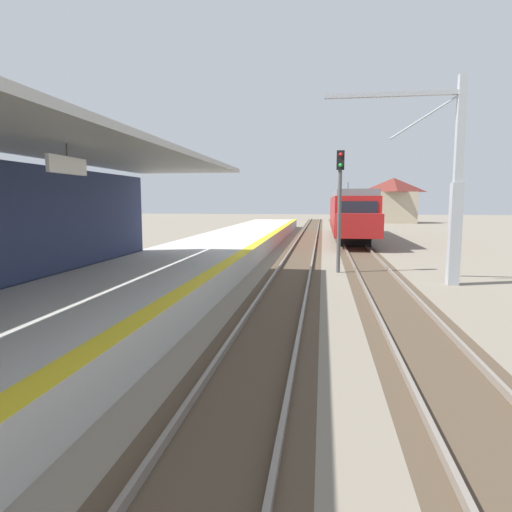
# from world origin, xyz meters

# --- Properties ---
(station_platform) EXTENTS (5.00, 80.00, 0.91)m
(station_platform) POSITION_xyz_m (-2.50, 16.00, 0.45)
(station_platform) COLOR #B7B5AD
(station_platform) RESTS_ON ground
(track_pair_nearest_platform) EXTENTS (2.34, 120.00, 0.16)m
(track_pair_nearest_platform) POSITION_xyz_m (1.90, 20.00, 0.05)
(track_pair_nearest_platform) COLOR #4C3D2D
(track_pair_nearest_platform) RESTS_ON ground
(track_pair_middle) EXTENTS (2.34, 120.00, 0.16)m
(track_pair_middle) POSITION_xyz_m (5.30, 20.00, 0.05)
(track_pair_middle) COLOR #4C3D2D
(track_pair_middle) RESTS_ON ground
(approaching_train) EXTENTS (2.93, 19.60, 4.76)m
(approaching_train) POSITION_xyz_m (5.30, 39.39, 2.18)
(approaching_train) COLOR maroon
(approaching_train) RESTS_ON ground
(rail_signal_post) EXTENTS (0.32, 0.34, 5.20)m
(rail_signal_post) POSITION_xyz_m (3.80, 21.53, 3.19)
(rail_signal_post) COLOR #4C4C4C
(rail_signal_post) RESTS_ON ground
(catenary_pylon_far_side) EXTENTS (5.00, 0.40, 7.50)m
(catenary_pylon_far_side) POSITION_xyz_m (7.59, 19.22, 3.60)
(catenary_pylon_far_side) COLOR #9EA3A8
(catenary_pylon_far_side) RESTS_ON ground
(distant_trackside_house) EXTENTS (6.60, 5.28, 6.40)m
(distant_trackside_house) POSITION_xyz_m (13.01, 68.59, 3.34)
(distant_trackside_house) COLOR tan
(distant_trackside_house) RESTS_ON ground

